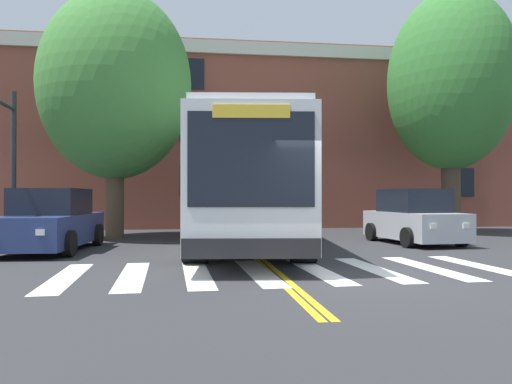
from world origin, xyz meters
TOP-DOWN VIEW (x-y plane):
  - ground_plane at (0.00, 0.00)m, footprint 120.00×120.00m
  - crosswalk at (-0.82, 1.03)m, footprint 9.07×3.91m
  - lane_line_yellow_inner at (-1.20, 15.03)m, footprint 0.12×36.00m
  - lane_line_yellow_outer at (-1.04, 15.03)m, footprint 0.12×36.00m
  - city_bus at (-1.02, 6.18)m, footprint 3.89×12.47m
  - car_navy_near_lane at (-6.56, 5.60)m, footprint 2.32×4.69m
  - car_silver_far_lane at (4.29, 6.30)m, footprint 2.19×4.02m
  - street_tree_curbside_large at (7.70, 10.17)m, footprint 6.22×6.66m
  - street_tree_curbside_small at (-5.42, 9.62)m, footprint 7.25×7.51m
  - building_facade at (-2.65, 17.87)m, footprint 33.04×7.60m

SIDE VIEW (x-z plane):
  - ground_plane at x=0.00m, z-range 0.00..0.00m
  - lane_line_yellow_inner at x=-1.20m, z-range 0.00..0.01m
  - lane_line_yellow_outer at x=-1.04m, z-range 0.00..0.01m
  - crosswalk at x=-0.82m, z-range 0.00..0.01m
  - car_navy_near_lane at x=-6.56m, z-range -0.07..1.64m
  - car_silver_far_lane at x=4.29m, z-range -0.07..1.66m
  - city_bus at x=-1.02m, z-range 0.13..3.54m
  - building_facade at x=-2.65m, z-range 0.01..8.76m
  - street_tree_curbside_small at x=-5.42m, z-range 1.04..9.89m
  - street_tree_curbside_large at x=7.70m, z-range 1.24..11.07m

